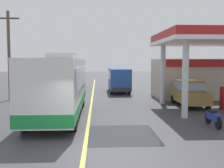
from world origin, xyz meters
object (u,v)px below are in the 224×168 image
(motorcycle_parked_forecourt, at_px, (213,117))
(pedestrian_near_pump, at_px, (180,90))
(coach_bus_main, at_px, (60,86))
(minibus_opposing_lane, at_px, (119,78))
(car_trailing_behind_bus, at_px, (76,79))
(car_at_pump, at_px, (189,92))

(motorcycle_parked_forecourt, height_order, pedestrian_near_pump, pedestrian_near_pump)
(coach_bus_main, height_order, motorcycle_parked_forecourt, coach_bus_main)
(coach_bus_main, relative_size, minibus_opposing_lane, 1.80)
(coach_bus_main, height_order, car_trailing_behind_bus, coach_bus_main)
(car_at_pump, xyz_separation_m, pedestrian_near_pump, (0.04, 2.38, -0.08))
(car_at_pump, distance_m, car_trailing_behind_bus, 17.16)
(coach_bus_main, xyz_separation_m, car_trailing_behind_bus, (-0.37, 17.45, -0.71))
(car_at_pump, relative_size, car_trailing_behind_bus, 1.00)
(coach_bus_main, distance_m, motorcycle_parked_forecourt, 8.64)
(motorcycle_parked_forecourt, distance_m, pedestrian_near_pump, 8.70)
(car_trailing_behind_bus, bearing_deg, coach_bus_main, -88.79)
(coach_bus_main, xyz_separation_m, minibus_opposing_lane, (4.45, 12.49, -0.25))
(pedestrian_near_pump, bearing_deg, car_trailing_behind_bus, 127.01)
(pedestrian_near_pump, bearing_deg, coach_bus_main, -148.92)
(coach_bus_main, bearing_deg, pedestrian_near_pump, 31.08)
(car_at_pump, height_order, car_trailing_behind_bus, same)
(pedestrian_near_pump, bearing_deg, car_at_pump, -90.96)
(minibus_opposing_lane, relative_size, car_trailing_behind_bus, 1.46)
(coach_bus_main, bearing_deg, car_at_pump, 18.42)
(minibus_opposing_lane, bearing_deg, pedestrian_near_pump, -58.90)
(coach_bus_main, bearing_deg, motorcycle_parked_forecourt, -22.97)
(motorcycle_parked_forecourt, bearing_deg, pedestrian_near_pump, 83.91)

